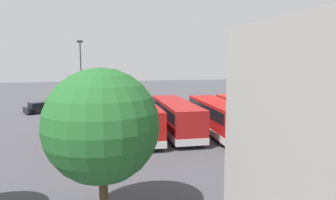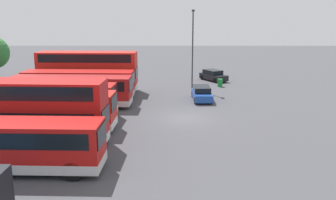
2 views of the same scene
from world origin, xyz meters
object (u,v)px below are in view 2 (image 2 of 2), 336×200
at_px(bus_double_decker_second, 28,112).
at_px(lamp_post_tall, 193,44).
at_px(car_hatchback_silver, 202,93).
at_px(bus_double_decker_seventh, 88,70).
at_px(bus_single_deck_third, 48,110).
at_px(bus_single_deck_fourth, 50,99).
at_px(waste_bin_yellow, 220,83).
at_px(bus_single_deck_fifth, 71,90).
at_px(car_small_green, 213,75).
at_px(bus_single_deck_near_end, 2,144).
at_px(bus_single_deck_sixth, 79,84).

distance_m(bus_double_decker_second, lamp_post_tall, 23.10).
distance_m(car_hatchback_silver, lamp_post_tall, 7.45).
bearing_deg(bus_double_decker_seventh, bus_single_deck_third, 179.78).
height_order(bus_single_deck_fourth, bus_double_decker_seventh, bus_double_decker_seventh).
xyz_separation_m(lamp_post_tall, waste_bin_yellow, (1.25, -3.49, -4.80)).
bearing_deg(bus_single_deck_fifth, bus_single_deck_third, -179.68).
bearing_deg(bus_single_deck_fourth, car_small_green, -42.09).
bearing_deg(bus_double_decker_second, waste_bin_yellow, -36.90).
xyz_separation_m(bus_single_deck_fourth, waste_bin_yellow, (13.69, -16.38, -1.15)).
relative_size(bus_double_decker_seventh, waste_bin_yellow, 11.78).
bearing_deg(car_hatchback_silver, car_small_green, -12.56).
bearing_deg(car_hatchback_silver, bus_single_deck_fourth, 115.96).
relative_size(bus_single_deck_near_end, bus_single_deck_third, 1.10).
distance_m(bus_single_deck_third, bus_single_deck_fifth, 7.21).
xyz_separation_m(bus_single_deck_sixth, car_small_green, (10.67, -15.25, -0.92)).
height_order(car_small_green, lamp_post_tall, lamp_post_tall).
distance_m(bus_double_decker_second, bus_single_deck_fifth, 10.83).
height_order(bus_double_decker_second, car_small_green, bus_double_decker_second).
relative_size(bus_single_deck_sixth, car_hatchback_silver, 2.70).
relative_size(bus_single_deck_fifth, car_hatchback_silver, 2.71).
height_order(bus_single_deck_fourth, waste_bin_yellow, bus_single_deck_fourth).
distance_m(bus_single_deck_near_end, car_small_green, 32.53).
distance_m(bus_single_deck_third, car_small_green, 26.04).
height_order(bus_single_deck_near_end, bus_single_deck_fourth, same).
bearing_deg(bus_single_deck_fourth, bus_single_deck_fifth, -13.02).
distance_m(lamp_post_tall, waste_bin_yellow, 6.06).
height_order(bus_single_deck_third, bus_single_deck_sixth, same).
distance_m(bus_double_decker_second, waste_bin_yellow, 26.00).
height_order(bus_double_decker_seventh, car_small_green, bus_double_decker_seventh).
bearing_deg(bus_single_deck_near_end, bus_single_deck_fifth, -0.41).
height_order(bus_single_deck_fourth, lamp_post_tall, lamp_post_tall).
bearing_deg(bus_single_deck_sixth, car_hatchback_silver, -92.13).
bearing_deg(bus_double_decker_seventh, bus_single_deck_fourth, 174.86).
relative_size(bus_single_deck_sixth, waste_bin_yellow, 12.08).
relative_size(bus_single_deck_fifth, lamp_post_tall, 1.26).
height_order(bus_single_deck_near_end, waste_bin_yellow, bus_single_deck_near_end).
bearing_deg(bus_single_deck_near_end, car_hatchback_silver, -36.02).
height_order(bus_double_decker_second, waste_bin_yellow, bus_double_decker_second).
bearing_deg(bus_single_deck_fourth, bus_double_decker_second, -173.43).
bearing_deg(car_small_green, bus_single_deck_near_end, 152.02).
relative_size(bus_single_deck_fourth, waste_bin_yellow, 11.96).
relative_size(bus_single_deck_third, bus_single_deck_fourth, 0.91).
bearing_deg(bus_single_deck_third, lamp_post_tall, -37.00).
distance_m(bus_double_decker_second, bus_single_deck_fourth, 7.13).
relative_size(bus_single_deck_fourth, bus_single_deck_fifth, 0.99).
height_order(bus_double_decker_second, bus_single_deck_sixth, bus_double_decker_second).
bearing_deg(lamp_post_tall, waste_bin_yellow, -70.33).
distance_m(bus_single_deck_third, waste_bin_yellow, 23.12).
relative_size(bus_double_decker_second, bus_single_deck_fifth, 0.91).
relative_size(bus_double_decker_seventh, car_hatchback_silver, 2.64).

